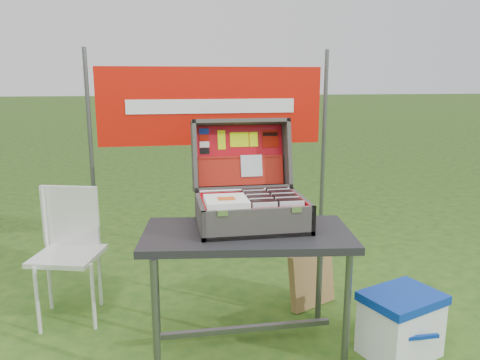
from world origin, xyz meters
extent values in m
plane|color=#254C17|center=(0.00, 0.00, 0.00)|extent=(80.00, 80.00, 0.00)
cube|color=black|center=(0.07, 0.08, 0.67)|extent=(1.17, 0.69, 0.04)
cylinder|color=#59595B|center=(-0.43, -0.13, 0.33)|extent=(0.04, 0.04, 0.65)
cylinder|color=#59595B|center=(0.56, -0.13, 0.33)|extent=(0.04, 0.04, 0.65)
cylinder|color=#59595B|center=(-0.43, 0.30, 0.33)|extent=(0.04, 0.04, 0.65)
cylinder|color=#59595B|center=(0.56, 0.30, 0.33)|extent=(0.04, 0.04, 0.65)
cube|color=#59595B|center=(0.07, 0.08, 0.12)|extent=(0.96, 0.03, 0.03)
cube|color=#44423E|center=(0.11, 0.16, 0.71)|extent=(0.59, 0.42, 0.02)
cube|color=#44423E|center=(0.11, -0.04, 0.77)|extent=(0.59, 0.02, 0.16)
cube|color=#44423E|center=(0.11, 0.36, 0.77)|extent=(0.59, 0.02, 0.16)
cube|color=#44423E|center=(-0.18, 0.16, 0.77)|extent=(0.02, 0.42, 0.16)
cube|color=#44423E|center=(0.39, 0.16, 0.77)|extent=(0.02, 0.42, 0.16)
cube|color=red|center=(0.11, 0.16, 0.72)|extent=(0.54, 0.38, 0.01)
cube|color=silver|center=(-0.08, -0.05, 0.84)|extent=(0.05, 0.01, 0.03)
cube|color=silver|center=(0.30, -0.05, 0.84)|extent=(0.05, 0.01, 0.03)
cylinder|color=silver|center=(0.11, 0.37, 0.85)|extent=(0.53, 0.02, 0.02)
cube|color=#44423E|center=(0.11, 0.56, 1.03)|extent=(0.59, 0.12, 0.42)
cube|color=#44423E|center=(0.11, 0.54, 1.23)|extent=(0.59, 0.16, 0.06)
cube|color=#44423E|center=(0.11, 0.45, 0.85)|extent=(0.59, 0.16, 0.06)
cube|color=#44423E|center=(-0.18, 0.49, 1.04)|extent=(0.02, 0.25, 0.45)
cube|color=#44423E|center=(0.39, 0.49, 1.04)|extent=(0.02, 0.25, 0.45)
cube|color=red|center=(0.11, 0.55, 1.03)|extent=(0.54, 0.09, 0.36)
cube|color=red|center=(0.11, -0.03, 0.78)|extent=(0.54, 0.01, 0.14)
cube|color=red|center=(0.11, 0.34, 0.78)|extent=(0.54, 0.01, 0.14)
cube|color=red|center=(-0.16, 0.16, 0.78)|extent=(0.01, 0.38, 0.14)
cube|color=red|center=(0.38, 0.16, 0.78)|extent=(0.01, 0.38, 0.14)
cube|color=#9D1A0E|center=(0.11, 0.51, 0.94)|extent=(0.52, 0.07, 0.17)
cube|color=#9D1A0E|center=(0.11, 0.52, 1.02)|extent=(0.51, 0.02, 0.02)
cube|color=silver|center=(0.17, 0.50, 0.97)|extent=(0.13, 0.04, 0.13)
cube|color=#1933B2|center=(-0.11, 0.57, 1.18)|extent=(0.06, 0.01, 0.04)
cube|color=#9E0F02|center=(-0.11, 0.57, 1.14)|extent=(0.06, 0.01, 0.04)
cube|color=white|center=(-0.11, 0.56, 1.10)|extent=(0.06, 0.01, 0.04)
cube|color=black|center=(-0.11, 0.55, 1.06)|extent=(0.06, 0.01, 0.04)
cube|color=#C9E706|center=(0.00, 0.56, 1.13)|extent=(0.05, 0.03, 0.11)
cube|color=#C9E706|center=(0.11, 0.56, 1.13)|extent=(0.12, 0.02, 0.09)
cube|color=#C9E706|center=(0.20, 0.56, 1.13)|extent=(0.05, 0.02, 0.09)
cube|color=#9E0F02|center=(0.30, 0.56, 1.13)|extent=(0.11, 0.03, 0.10)
cube|color=black|center=(0.30, 0.57, 1.15)|extent=(0.09, 0.01, 0.02)
cube|color=silver|center=(0.15, 0.00, 0.80)|extent=(0.13, 0.01, 0.15)
cube|color=black|center=(0.15, 0.02, 0.80)|extent=(0.13, 0.01, 0.15)
cube|color=black|center=(0.15, 0.04, 0.80)|extent=(0.13, 0.01, 0.15)
cube|color=black|center=(0.15, 0.07, 0.80)|extent=(0.13, 0.01, 0.15)
cube|color=silver|center=(0.15, 0.09, 0.80)|extent=(0.13, 0.01, 0.15)
cube|color=black|center=(0.15, 0.11, 0.80)|extent=(0.13, 0.01, 0.15)
cube|color=black|center=(0.15, 0.14, 0.80)|extent=(0.13, 0.01, 0.15)
cube|color=black|center=(0.15, 0.16, 0.80)|extent=(0.13, 0.01, 0.15)
cube|color=silver|center=(0.15, 0.18, 0.80)|extent=(0.13, 0.01, 0.15)
cube|color=black|center=(0.15, 0.21, 0.80)|extent=(0.13, 0.01, 0.15)
cube|color=black|center=(0.15, 0.23, 0.80)|extent=(0.13, 0.01, 0.15)
cube|color=black|center=(0.15, 0.25, 0.80)|extent=(0.13, 0.01, 0.15)
cube|color=silver|center=(0.15, 0.28, 0.80)|extent=(0.13, 0.01, 0.15)
cube|color=black|center=(0.15, 0.30, 0.80)|extent=(0.13, 0.01, 0.15)
cube|color=black|center=(0.15, 0.32, 0.80)|extent=(0.13, 0.01, 0.15)
cube|color=silver|center=(0.29, 0.00, 0.80)|extent=(0.13, 0.01, 0.15)
cube|color=black|center=(0.29, 0.02, 0.80)|extent=(0.13, 0.01, 0.15)
cube|color=black|center=(0.29, 0.04, 0.80)|extent=(0.13, 0.01, 0.15)
cube|color=black|center=(0.29, 0.07, 0.80)|extent=(0.13, 0.01, 0.15)
cube|color=silver|center=(0.29, 0.09, 0.80)|extent=(0.13, 0.01, 0.15)
cube|color=black|center=(0.29, 0.11, 0.80)|extent=(0.13, 0.01, 0.15)
cube|color=black|center=(0.29, 0.14, 0.80)|extent=(0.13, 0.01, 0.15)
cube|color=black|center=(0.29, 0.16, 0.80)|extent=(0.13, 0.01, 0.15)
cube|color=silver|center=(0.29, 0.18, 0.80)|extent=(0.13, 0.01, 0.15)
cube|color=black|center=(0.29, 0.21, 0.80)|extent=(0.13, 0.01, 0.15)
cube|color=black|center=(0.29, 0.23, 0.80)|extent=(0.13, 0.01, 0.15)
cube|color=black|center=(0.29, 0.25, 0.80)|extent=(0.13, 0.01, 0.15)
cube|color=silver|center=(0.29, 0.28, 0.80)|extent=(0.13, 0.01, 0.15)
cube|color=black|center=(0.29, 0.30, 0.80)|extent=(0.13, 0.01, 0.15)
cube|color=black|center=(0.29, 0.32, 0.80)|extent=(0.13, 0.01, 0.15)
cube|color=white|center=(-0.04, 0.08, 0.85)|extent=(0.22, 0.22, 0.00)
cube|color=white|center=(-0.04, 0.08, 0.86)|extent=(0.22, 0.22, 0.00)
cube|color=white|center=(-0.04, 0.08, 0.86)|extent=(0.22, 0.22, 0.00)
cube|color=white|center=(-0.04, 0.08, 0.87)|extent=(0.22, 0.22, 0.00)
cube|color=white|center=(-0.04, 0.08, 0.87)|extent=(0.22, 0.22, 0.00)
cube|color=white|center=(-0.04, 0.08, 0.88)|extent=(0.22, 0.22, 0.00)
cube|color=#D85919|center=(-0.04, 0.07, 0.88)|extent=(0.09, 0.07, 0.00)
cube|color=white|center=(0.89, -0.11, 0.15)|extent=(0.46, 0.41, 0.31)
cube|color=#092E96|center=(0.89, -0.11, 0.33)|extent=(0.49, 0.43, 0.05)
cube|color=#092E96|center=(0.89, -0.28, 0.19)|extent=(0.24, 0.02, 0.02)
cube|color=silver|center=(-0.96, 0.61, 0.42)|extent=(0.46, 0.46, 0.03)
cube|color=silver|center=(-0.96, 0.78, 0.63)|extent=(0.37, 0.13, 0.39)
cylinder|color=silver|center=(-1.12, 0.45, 0.21)|extent=(0.02, 0.02, 0.42)
cylinder|color=silver|center=(-0.80, 0.45, 0.21)|extent=(0.02, 0.02, 0.42)
cylinder|color=silver|center=(-1.12, 0.77, 0.21)|extent=(0.02, 0.02, 0.42)
cylinder|color=silver|center=(-0.80, 0.77, 0.21)|extent=(0.02, 0.02, 0.42)
cylinder|color=silver|center=(-1.12, 0.78, 0.62)|extent=(0.02, 0.02, 0.39)
cylinder|color=silver|center=(-0.80, 0.78, 0.62)|extent=(0.02, 0.02, 0.39)
cube|color=#A47F47|center=(0.59, 0.52, 0.18)|extent=(0.36, 0.25, 0.37)
cylinder|color=#59595B|center=(-0.85, 1.10, 0.85)|extent=(0.03, 0.03, 1.70)
cylinder|color=#59595B|center=(0.85, 1.10, 0.85)|extent=(0.03, 0.03, 1.70)
cube|color=#BC1106|center=(0.00, 1.09, 1.30)|extent=(1.60, 0.02, 0.55)
cube|color=white|center=(0.00, 1.08, 1.30)|extent=(1.20, 0.00, 0.10)
camera|label=1|loc=(-0.38, -2.26, 1.50)|focal=35.00mm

